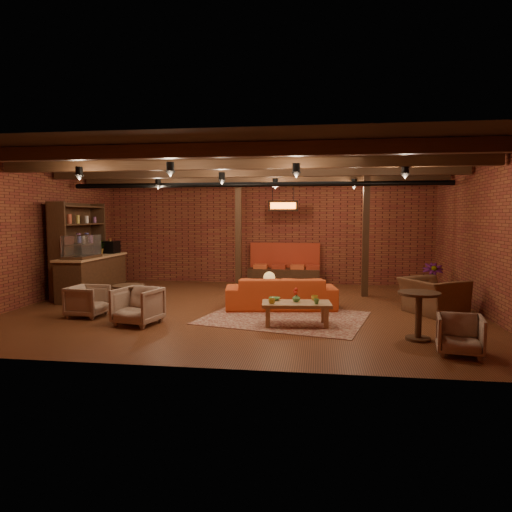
# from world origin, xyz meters

# --- Properties ---
(floor) EXTENTS (10.00, 10.00, 0.00)m
(floor) POSITION_xyz_m (0.00, 0.00, 0.00)
(floor) COLOR #391D0E
(floor) RESTS_ON ground
(ceiling) EXTENTS (10.00, 8.00, 0.02)m
(ceiling) POSITION_xyz_m (0.00, 0.00, 3.20)
(ceiling) COLOR black
(ceiling) RESTS_ON wall_back
(wall_back) EXTENTS (10.00, 0.02, 3.20)m
(wall_back) POSITION_xyz_m (0.00, 4.00, 1.60)
(wall_back) COLOR maroon
(wall_back) RESTS_ON ground
(wall_front) EXTENTS (10.00, 0.02, 3.20)m
(wall_front) POSITION_xyz_m (0.00, -4.00, 1.60)
(wall_front) COLOR maroon
(wall_front) RESTS_ON ground
(wall_left) EXTENTS (0.02, 8.00, 3.20)m
(wall_left) POSITION_xyz_m (-5.00, 0.00, 1.60)
(wall_left) COLOR maroon
(wall_left) RESTS_ON ground
(wall_right) EXTENTS (0.02, 8.00, 3.20)m
(wall_right) POSITION_xyz_m (5.00, 0.00, 1.60)
(wall_right) COLOR maroon
(wall_right) RESTS_ON ground
(ceiling_beams) EXTENTS (9.80, 6.40, 0.22)m
(ceiling_beams) POSITION_xyz_m (0.00, 0.00, 3.08)
(ceiling_beams) COLOR black
(ceiling_beams) RESTS_ON ceiling
(ceiling_pipe) EXTENTS (9.60, 0.12, 0.12)m
(ceiling_pipe) POSITION_xyz_m (0.00, 1.60, 2.85)
(ceiling_pipe) COLOR black
(ceiling_pipe) RESTS_ON ceiling
(post_left) EXTENTS (0.16, 0.16, 3.20)m
(post_left) POSITION_xyz_m (-0.60, 2.60, 1.60)
(post_left) COLOR black
(post_left) RESTS_ON ground
(post_right) EXTENTS (0.16, 0.16, 3.20)m
(post_right) POSITION_xyz_m (2.80, 2.00, 1.60)
(post_right) COLOR black
(post_right) RESTS_ON ground
(service_counter) EXTENTS (0.80, 2.50, 1.60)m
(service_counter) POSITION_xyz_m (-4.10, 1.00, 0.80)
(service_counter) COLOR black
(service_counter) RESTS_ON ground
(plant_counter) EXTENTS (0.35, 0.39, 0.30)m
(plant_counter) POSITION_xyz_m (-4.00, 1.20, 1.22)
(plant_counter) COLOR #337F33
(plant_counter) RESTS_ON service_counter
(shelving_hutch) EXTENTS (0.52, 2.00, 2.40)m
(shelving_hutch) POSITION_xyz_m (-4.50, 1.10, 1.20)
(shelving_hutch) COLOR black
(shelving_hutch) RESTS_ON ground
(banquette) EXTENTS (2.10, 0.70, 1.00)m
(banquette) POSITION_xyz_m (0.60, 3.55, 0.50)
(banquette) COLOR #A7311B
(banquette) RESTS_ON ground
(service_sign) EXTENTS (0.86, 0.06, 0.30)m
(service_sign) POSITION_xyz_m (0.60, 3.10, 2.35)
(service_sign) COLOR orange
(service_sign) RESTS_ON ceiling
(ceiling_spotlights) EXTENTS (6.40, 4.40, 0.28)m
(ceiling_spotlights) POSITION_xyz_m (0.00, 0.00, 2.86)
(ceiling_spotlights) COLOR black
(ceiling_spotlights) RESTS_ON ceiling
(rug) EXTENTS (3.60, 3.06, 0.01)m
(rug) POSITION_xyz_m (0.95, -0.81, 0.01)
(rug) COLOR maroon
(rug) RESTS_ON floor
(sofa) EXTENTS (2.54, 1.30, 0.71)m
(sofa) POSITION_xyz_m (0.79, 0.14, 0.35)
(sofa) COLOR #BF411A
(sofa) RESTS_ON floor
(coffee_table) EXTENTS (1.34, 0.77, 0.69)m
(coffee_table) POSITION_xyz_m (1.20, -1.40, 0.39)
(coffee_table) COLOR olive
(coffee_table) RESTS_ON floor
(side_table_lamp) EXTENTS (0.52, 0.52, 0.82)m
(side_table_lamp) POSITION_xyz_m (0.53, 0.15, 0.63)
(side_table_lamp) COLOR black
(side_table_lamp) RESTS_ON floor
(round_table_left) EXTENTS (0.64, 0.64, 0.67)m
(round_table_left) POSITION_xyz_m (-2.18, -1.21, 0.45)
(round_table_left) COLOR black
(round_table_left) RESTS_ON floor
(armchair_a) EXTENTS (0.69, 0.73, 0.71)m
(armchair_a) POSITION_xyz_m (-3.06, -1.23, 0.35)
(armchair_a) COLOR #C6B29A
(armchair_a) RESTS_ON floor
(armchair_b) EXTENTS (0.90, 0.86, 0.78)m
(armchair_b) POSITION_xyz_m (-1.77, -1.73, 0.39)
(armchair_b) COLOR #C6B29A
(armchair_b) RESTS_ON floor
(armchair_right) EXTENTS (1.22, 1.37, 1.01)m
(armchair_right) POSITION_xyz_m (4.02, 0.02, 0.50)
(armchair_right) COLOR brown
(armchair_right) RESTS_ON floor
(side_table_book) EXTENTS (0.46, 0.46, 0.53)m
(side_table_book) POSITION_xyz_m (4.14, 1.01, 0.47)
(side_table_book) COLOR black
(side_table_book) RESTS_ON floor
(round_table_right) EXTENTS (0.69, 0.69, 0.81)m
(round_table_right) POSITION_xyz_m (3.28, -2.13, 0.54)
(round_table_right) COLOR black
(round_table_right) RESTS_ON floor
(armchair_far) EXTENTS (0.74, 0.71, 0.66)m
(armchair_far) POSITION_xyz_m (3.72, -2.88, 0.33)
(armchair_far) COLOR #C6B29A
(armchair_far) RESTS_ON floor
(plant_tall) EXTENTS (1.65, 1.65, 2.71)m
(plant_tall) POSITION_xyz_m (4.40, 1.77, 1.36)
(plant_tall) COLOR #4C7F4C
(plant_tall) RESTS_ON floor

